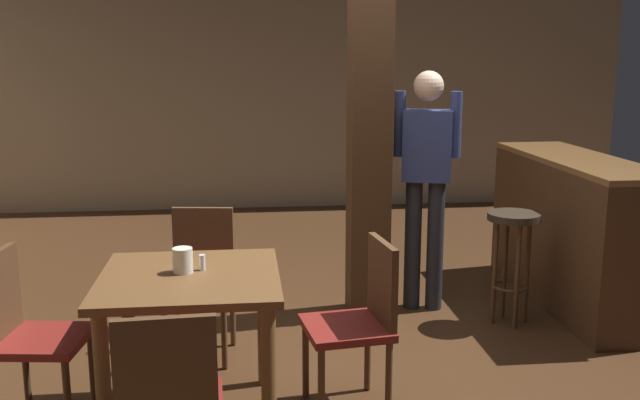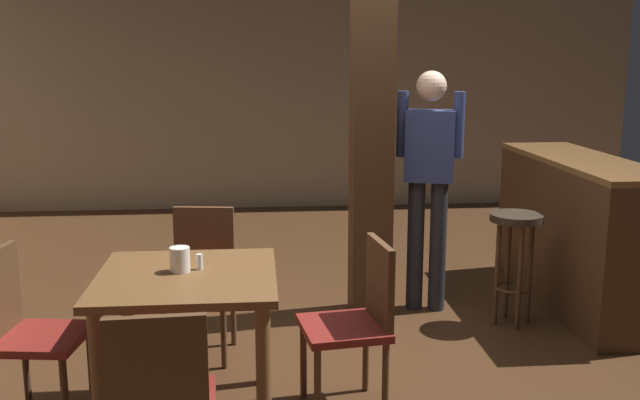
{
  "view_description": "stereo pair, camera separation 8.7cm",
  "coord_description": "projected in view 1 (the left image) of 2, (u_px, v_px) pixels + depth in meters",
  "views": [
    {
      "loc": [
        -0.64,
        -4.06,
        1.83
      ],
      "look_at": [
        -0.19,
        0.07,
        0.98
      ],
      "focal_mm": 40.0,
      "sensor_mm": 36.0,
      "label": 1
    },
    {
      "loc": [
        -0.56,
        -4.07,
        1.83
      ],
      "look_at": [
        -0.19,
        0.07,
        0.98
      ],
      "focal_mm": 40.0,
      "sensor_mm": 36.0,
      "label": 2
    }
  ],
  "objects": [
    {
      "name": "wall_back",
      "position": [
        295.0,
        91.0,
        8.49
      ],
      "size": [
        8.0,
        0.1,
        2.8
      ],
      "primitive_type": "cube",
      "color": "gray",
      "rests_on": "ground_plane"
    },
    {
      "name": "bar_counter",
      "position": [
        563.0,
        229.0,
        5.27
      ],
      "size": [
        0.56,
        1.89,
        1.09
      ],
      "color": "brown",
      "rests_on": "ground_plane"
    },
    {
      "name": "chair_east",
      "position": [
        360.0,
        316.0,
        3.67
      ],
      "size": [
        0.47,
        0.47,
        0.89
      ],
      "color": "maroon",
      "rests_on": "ground_plane"
    },
    {
      "name": "chair_west",
      "position": [
        26.0,
        329.0,
        3.49
      ],
      "size": [
        0.47,
        0.47,
        0.89
      ],
      "color": "maroon",
      "rests_on": "ground_plane"
    },
    {
      "name": "chair_north",
      "position": [
        201.0,
        274.0,
        4.37
      ],
      "size": [
        0.47,
        0.47,
        0.89
      ],
      "color": "maroon",
      "rests_on": "ground_plane"
    },
    {
      "name": "standing_person",
      "position": [
        426.0,
        173.0,
        5.05
      ],
      "size": [
        0.47,
        0.28,
        1.72
      ],
      "color": "navy",
      "rests_on": "ground_plane"
    },
    {
      "name": "dining_table",
      "position": [
        191.0,
        302.0,
        3.52
      ],
      "size": [
        0.88,
        0.88,
        0.77
      ],
      "color": "brown",
      "rests_on": "ground_plane"
    },
    {
      "name": "ground_plane",
      "position": [
        351.0,
        357.0,
        4.39
      ],
      "size": [
        10.8,
        10.8,
        0.0
      ],
      "primitive_type": "plane",
      "color": "#422816"
    },
    {
      "name": "salt_shaker",
      "position": [
        202.0,
        262.0,
        3.56
      ],
      "size": [
        0.03,
        0.03,
        0.08
      ],
      "primitive_type": "cylinder",
      "color": "silver",
      "rests_on": "dining_table"
    },
    {
      "name": "pillar",
      "position": [
        369.0,
        118.0,
        4.92
      ],
      "size": [
        0.28,
        0.28,
        2.8
      ],
      "primitive_type": "cube",
      "color": "#422816",
      "rests_on": "ground_plane"
    },
    {
      "name": "bar_stool_near",
      "position": [
        512.0,
        241.0,
        4.84
      ],
      "size": [
        0.35,
        0.35,
        0.78
      ],
      "color": "#2D2319",
      "rests_on": "ground_plane"
    },
    {
      "name": "napkin_cup",
      "position": [
        183.0,
        260.0,
        3.51
      ],
      "size": [
        0.1,
        0.1,
        0.12
      ],
      "primitive_type": "cylinder",
      "color": "silver",
      "rests_on": "dining_table"
    }
  ]
}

